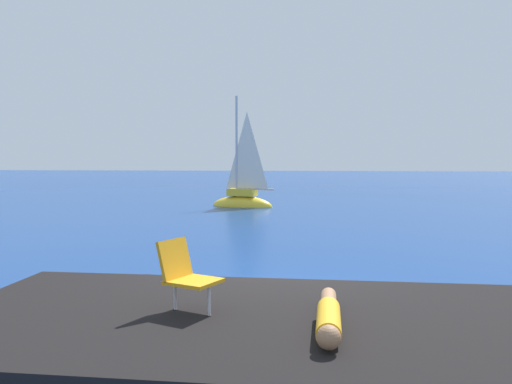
% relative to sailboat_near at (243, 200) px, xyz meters
% --- Properties ---
extents(ground_plane, '(160.00, 160.00, 0.00)m').
position_rel_sailboat_near_xyz_m(ground_plane, '(2.51, -16.56, -0.31)').
color(ground_plane, navy).
extents(shore_ledge, '(7.04, 3.81, 0.66)m').
position_rel_sailboat_near_xyz_m(shore_ledge, '(2.45, -19.40, 0.02)').
color(shore_ledge, black).
rests_on(shore_ledge, ground).
extents(boulder_seaward, '(0.97, 0.82, 0.56)m').
position_rel_sailboat_near_xyz_m(boulder_seaward, '(5.14, -17.29, -0.31)').
color(boulder_seaward, black).
rests_on(boulder_seaward, ground).
extents(boulder_inland, '(2.14, 1.97, 1.31)m').
position_rel_sailboat_near_xyz_m(boulder_inland, '(1.51, -17.57, -0.31)').
color(boulder_inland, black).
rests_on(boulder_inland, ground).
extents(sailboat_near, '(3.18, 1.80, 5.74)m').
position_rel_sailboat_near_xyz_m(sailboat_near, '(0.00, 0.00, 0.00)').
color(sailboat_near, yellow).
rests_on(sailboat_near, ground).
extents(person_sunbather, '(0.28, 1.76, 0.25)m').
position_rel_sailboat_near_xyz_m(person_sunbather, '(3.23, -19.79, 0.46)').
color(person_sunbather, gold).
rests_on(person_sunbather, shore_ledge).
extents(beach_chair, '(0.74, 0.69, 0.80)m').
position_rel_sailboat_near_xyz_m(beach_chair, '(1.66, -19.32, 0.79)').
color(beach_chair, orange).
rests_on(beach_chair, shore_ledge).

